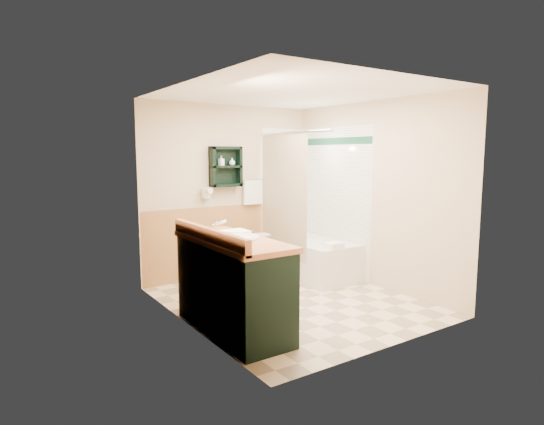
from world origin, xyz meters
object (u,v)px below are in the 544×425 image
(bathtub, at_px, (309,257))
(vanity_book, at_px, (204,226))
(toilet, at_px, (245,256))
(vanity, at_px, (233,285))
(soap_bottle_b, at_px, (232,162))
(wall_shelf, at_px, (226,167))
(soap_bottle_a, at_px, (221,163))
(hair_dryer, at_px, (206,193))

(bathtub, distance_m, vanity_book, 2.41)
(toilet, bearing_deg, vanity, 53.05)
(vanity, distance_m, soap_bottle_b, 2.34)
(wall_shelf, height_order, bathtub, wall_shelf)
(wall_shelf, relative_size, soap_bottle_a, 3.98)
(vanity_book, xyz_separation_m, soap_bottle_a, (0.99, 1.50, 0.57))
(toilet, height_order, soap_bottle_a, soap_bottle_a)
(hair_dryer, height_order, vanity_book, hair_dryer)
(bathtub, bearing_deg, hair_dryer, 155.75)
(wall_shelf, xyz_separation_m, vanity, (-0.89, -1.79, -1.09))
(toilet, bearing_deg, wall_shelf, -73.90)
(vanity, relative_size, soap_bottle_a, 10.53)
(vanity, xyz_separation_m, vanity_book, (-0.17, 0.28, 0.56))
(bathtub, bearing_deg, toilet, 164.66)
(hair_dryer, distance_m, vanity_book, 1.71)
(toilet, xyz_separation_m, soap_bottle_b, (-0.01, 0.32, 1.27))
(wall_shelf, height_order, vanity_book, wall_shelf)
(hair_dryer, distance_m, vanity, 2.04)
(vanity_book, xyz_separation_m, soap_bottle_b, (1.16, 1.50, 0.58))
(hair_dryer, relative_size, toilet, 0.35)
(vanity, relative_size, vanity_book, 7.16)
(hair_dryer, bearing_deg, vanity_book, -116.48)
(vanity, bearing_deg, soap_bottle_a, 65.21)
(hair_dryer, distance_m, soap_bottle_b, 0.57)
(hair_dryer, height_order, bathtub, hair_dryer)
(vanity, bearing_deg, soap_bottle_b, 60.91)
(vanity_book, bearing_deg, hair_dryer, 66.32)
(hair_dryer, xyz_separation_m, vanity_book, (-0.76, -1.53, -0.18))
(vanity, bearing_deg, hair_dryer, 71.81)
(wall_shelf, bearing_deg, hair_dryer, 175.24)
(hair_dryer, height_order, soap_bottle_a, soap_bottle_a)
(vanity, xyz_separation_m, soap_bottle_b, (0.99, 1.78, 1.15))
(bathtub, relative_size, soap_bottle_b, 14.38)
(vanity, xyz_separation_m, soap_bottle_a, (0.82, 1.78, 1.14))
(wall_shelf, xyz_separation_m, soap_bottle_a, (-0.07, -0.01, 0.05))
(hair_dryer, bearing_deg, soap_bottle_a, -7.52)
(hair_dryer, height_order, toilet, hair_dryer)
(vanity, distance_m, vanity_book, 0.65)
(toilet, relative_size, vanity_book, 3.38)
(wall_shelf, xyz_separation_m, bathtub, (1.03, -0.57, -1.29))
(wall_shelf, relative_size, bathtub, 0.37)
(bathtub, xyz_separation_m, toilet, (-0.92, 0.25, 0.08))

